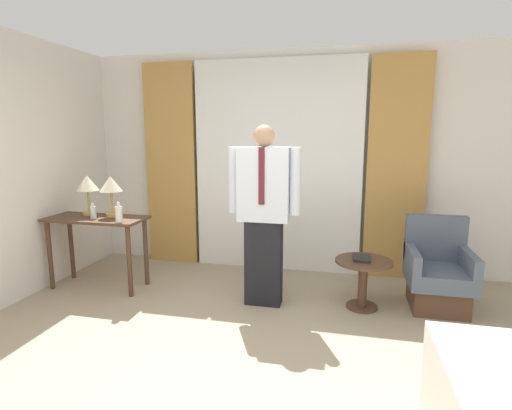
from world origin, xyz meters
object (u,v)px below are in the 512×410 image
object	(u,v)px
table_lamp_right	(111,186)
bottle_by_lamp	(119,214)
person	(264,210)
armchair	(438,276)
side_table	(363,275)
book	(361,258)
bottle_near_edge	(93,212)
desk	(97,230)
table_lamp_left	(87,186)

from	to	relation	value
table_lamp_right	bottle_by_lamp	world-z (taller)	table_lamp_right
table_lamp_right	person	xyz separation A→B (m)	(1.74, -0.13, -0.17)
person	armchair	world-z (taller)	person
table_lamp_right	side_table	distance (m)	2.83
bottle_by_lamp	side_table	world-z (taller)	bottle_by_lamp
side_table	book	bearing A→B (deg)	146.07
armchair	book	xyz separation A→B (m)	(-0.74, -0.18, 0.18)
bottle_near_edge	side_table	size ratio (longest dim) A/B	0.31
bottle_by_lamp	person	xyz separation A→B (m)	(1.50, 0.14, 0.08)
person	book	bearing A→B (deg)	7.26
desk	bottle_near_edge	size ratio (longest dim) A/B	6.34
book	bottle_by_lamp	bearing A→B (deg)	-174.02
side_table	bottle_near_edge	bearing A→B (deg)	-177.30
table_lamp_left	table_lamp_right	xyz separation A→B (m)	(0.29, 0.00, 0.00)
table_lamp_left	bottle_by_lamp	size ratio (longest dim) A/B	2.09
person	side_table	bearing A→B (deg)	6.23
bottle_near_edge	side_table	xyz separation A→B (m)	(2.84, 0.13, -0.53)
desk	book	size ratio (longest dim) A/B	4.74
table_lamp_right	person	world-z (taller)	person
desk	person	size ratio (longest dim) A/B	0.61
desk	book	distance (m)	2.84
table_lamp_left	bottle_near_edge	bearing A→B (deg)	-44.54
table_lamp_left	bottle_by_lamp	world-z (taller)	table_lamp_left
table_lamp_right	armchair	bearing A→B (deg)	2.83
bottle_by_lamp	armchair	size ratio (longest dim) A/B	0.24
desk	table_lamp_right	xyz separation A→B (m)	(0.14, 0.10, 0.48)
bottle_near_edge	person	world-z (taller)	person
table_lamp_left	person	distance (m)	2.04
table_lamp_left	person	bearing A→B (deg)	-3.64
person	side_table	xyz separation A→B (m)	(0.97, 0.11, -0.63)
bottle_by_lamp	armchair	xyz separation A→B (m)	(3.19, 0.43, -0.56)
book	armchair	bearing A→B (deg)	13.51
book	bottle_near_edge	bearing A→B (deg)	-176.98
bottle_by_lamp	bottle_near_edge	bearing A→B (deg)	163.86
desk	side_table	xyz separation A→B (m)	(2.86, 0.07, -0.31)
desk	bottle_near_edge	bearing A→B (deg)	-76.43
bottle_near_edge	side_table	world-z (taller)	bottle_near_edge
person	table_lamp_right	bearing A→B (deg)	175.76
bottle_near_edge	book	size ratio (longest dim) A/B	0.75
table_lamp_left	table_lamp_right	world-z (taller)	same
desk	bottle_near_edge	distance (m)	0.23
table_lamp_right	book	xyz separation A→B (m)	(2.69, -0.01, -0.63)
table_lamp_left	bottle_near_edge	xyz separation A→B (m)	(0.16, -0.16, -0.26)
bottle_by_lamp	person	distance (m)	1.51
table_lamp_left	table_lamp_right	bearing A→B (deg)	0.00
armchair	bottle_by_lamp	bearing A→B (deg)	-172.24
person	armchair	xyz separation A→B (m)	(1.69, 0.30, -0.64)
table_lamp_left	desk	bearing A→B (deg)	-33.37
person	book	distance (m)	1.06
table_lamp_left	side_table	size ratio (longest dim) A/B	0.81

